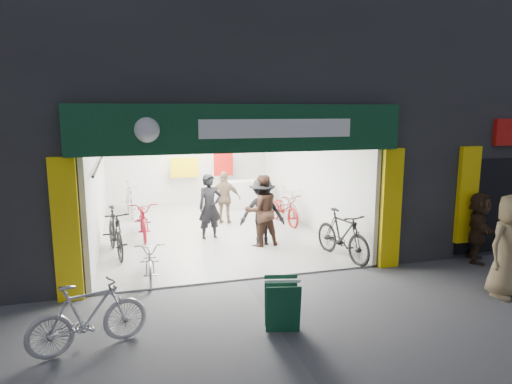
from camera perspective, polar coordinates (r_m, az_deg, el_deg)
name	(u,v)px	position (r m, az deg, el deg)	size (l,w,h in m)	color
ground	(244,281)	(9.37, -1.50, -11.00)	(60.00, 60.00, 0.00)	#56565B
building	(231,78)	(13.83, -3.16, 14.02)	(17.00, 10.27, 8.00)	#232326
bike_left_front	(150,259)	(9.54, -13.07, -8.13)	(0.57, 1.64, 0.86)	silver
bike_left_midfront	(115,232)	(11.21, -17.18, -4.81)	(0.54, 1.91, 1.15)	black
bike_left_midback	(144,219)	(12.62, -13.88, -3.28)	(0.68, 1.96, 1.03)	maroon
bike_left_back	(130,199)	(15.20, -15.49, -0.90)	(0.53, 1.87, 1.12)	#B2B1B6
bike_right_front	(342,235)	(10.65, 10.75, -5.32)	(0.54, 1.91, 1.15)	black
bike_right_mid	(284,209)	(13.71, 3.52, -2.11)	(0.63, 1.80, 0.95)	maroon
bike_right_back	(287,204)	(13.95, 3.95, -1.57)	(0.52, 1.84, 1.10)	silver
parked_bike	(88,316)	(7.12, -20.23, -14.33)	(0.48, 1.69, 1.02)	#B6B5BA
customer_a	(210,207)	(12.04, -5.79, -1.89)	(0.64, 0.42, 1.76)	black
customer_b	(261,211)	(11.36, 0.69, -2.40)	(0.89, 0.69, 1.82)	#3C241B
customer_c	(262,212)	(11.41, 0.79, -2.55)	(1.12, 0.65, 1.74)	black
customer_d	(225,198)	(13.60, -3.91, -0.78)	(0.94, 0.39, 1.61)	#7B5F48
pedestrian_near	(510,246)	(9.52, 29.14, -5.92)	(0.94, 0.61, 1.91)	#927B55
pedestrian_far	(479,227)	(11.41, 26.06, -3.99)	(1.48, 0.47, 1.59)	#3D2A1C
sandwich_board	(282,304)	(7.24, 3.30, -13.78)	(0.63, 0.64, 0.81)	#10432A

